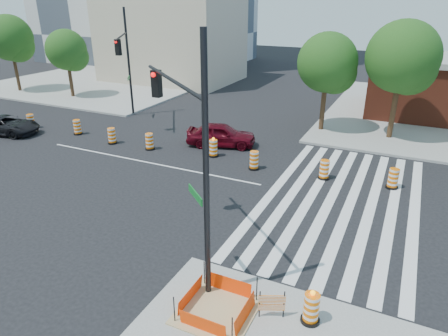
# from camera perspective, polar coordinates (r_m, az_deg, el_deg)

# --- Properties ---
(ground) EXTENTS (120.00, 120.00, 0.00)m
(ground) POSITION_cam_1_polar(r_m,az_deg,el_deg) (23.36, -10.97, 0.81)
(ground) COLOR black
(ground) RESTS_ON ground
(sidewalk_nw) EXTENTS (22.00, 22.00, 0.15)m
(sidewalk_nw) POSITION_cam_1_polar(r_m,az_deg,el_deg) (47.81, -16.03, 11.89)
(sidewalk_nw) COLOR gray
(sidewalk_nw) RESTS_ON ground
(crosswalk_east) EXTENTS (6.75, 13.50, 0.01)m
(crosswalk_east) POSITION_cam_1_polar(r_m,az_deg,el_deg) (19.43, 16.30, -4.50)
(crosswalk_east) COLOR silver
(crosswalk_east) RESTS_ON ground
(lane_centerline) EXTENTS (14.00, 0.12, 0.01)m
(lane_centerline) POSITION_cam_1_polar(r_m,az_deg,el_deg) (23.36, -10.97, 0.83)
(lane_centerline) COLOR silver
(lane_centerline) RESTS_ON ground
(excavation_pit) EXTENTS (2.20, 2.20, 0.90)m
(excavation_pit) POSITION_cam_1_polar(r_m,az_deg,el_deg) (12.54, -1.01, -19.53)
(excavation_pit) COLOR tan
(excavation_pit) RESTS_ON ground
(beige_midrise) EXTENTS (14.00, 10.00, 10.00)m
(beige_midrise) POSITION_cam_1_polar(r_m,az_deg,el_deg) (46.74, -7.49, 18.44)
(beige_midrise) COLOR #BFAE92
(beige_midrise) RESTS_ON ground
(red_coupe) EXTENTS (4.65, 2.94, 1.48)m
(red_coupe) POSITION_cam_1_polar(r_m,az_deg,el_deg) (25.30, -0.41, 4.78)
(red_coupe) COLOR #4E0612
(red_coupe) RESTS_ON ground
(dark_suv) EXTENTS (4.89, 2.97, 1.27)m
(dark_suv) POSITION_cam_1_polar(r_m,az_deg,el_deg) (31.48, -28.70, 5.42)
(dark_suv) COLOR black
(dark_suv) RESTS_ON ground
(signal_pole_se) EXTENTS (4.60, 4.06, 7.94)m
(signal_pole_se) POSITION_cam_1_polar(r_m,az_deg,el_deg) (12.26, -5.39, 4.75)
(signal_pole_se) COLOR black
(signal_pole_se) RESTS_ON ground
(signal_pole_nw) EXTENTS (3.32, 5.16, 7.95)m
(signal_pole_nw) POSITION_cam_1_polar(r_m,az_deg,el_deg) (30.73, -13.92, 15.35)
(signal_pole_nw) COLOR black
(signal_pole_nw) RESTS_ON ground
(pit_drum) EXTENTS (0.56, 0.56, 1.10)m
(pit_drum) POSITION_cam_1_polar(r_m,az_deg,el_deg) (12.23, 12.34, -19.06)
(pit_drum) COLOR black
(pit_drum) RESTS_ON ground
(barricade) EXTENTS (0.72, 0.35, 0.92)m
(barricade) POSITION_cam_1_polar(r_m,az_deg,el_deg) (12.16, 6.85, -18.61)
(barricade) COLOR orange
(barricade) RESTS_ON ground
(tree_north_a) EXTENTS (4.31, 4.31, 7.33)m
(tree_north_a) POSITION_cam_1_polar(r_m,az_deg,el_deg) (44.98, -28.17, 15.75)
(tree_north_a) COLOR #382314
(tree_north_a) RESTS_ON ground
(tree_north_b) EXTENTS (3.65, 3.64, 6.18)m
(tree_north_b) POSITION_cam_1_polar(r_m,az_deg,el_deg) (40.26, -21.48, 15.13)
(tree_north_b) COLOR #382314
(tree_north_b) RESTS_ON ground
(tree_north_c) EXTENTS (3.96, 3.96, 6.74)m
(tree_north_c) POSITION_cam_1_polar(r_m,az_deg,el_deg) (28.28, 14.60, 13.92)
(tree_north_c) COLOR #382314
(tree_north_c) RESTS_ON ground
(tree_north_d) EXTENTS (4.47, 4.47, 7.60)m
(tree_north_d) POSITION_cam_1_polar(r_m,az_deg,el_deg) (27.87, 24.17, 13.78)
(tree_north_d) COLOR #382314
(tree_north_d) RESTS_ON ground
(median_drum_0) EXTENTS (0.60, 0.60, 1.02)m
(median_drum_0) POSITION_cam_1_polar(r_m,az_deg,el_deg) (32.10, -25.85, 5.97)
(median_drum_0) COLOR black
(median_drum_0) RESTS_ON ground
(median_drum_1) EXTENTS (0.60, 0.60, 1.02)m
(median_drum_1) POSITION_cam_1_polar(r_m,az_deg,el_deg) (29.38, -20.22, 5.44)
(median_drum_1) COLOR black
(median_drum_1) RESTS_ON ground
(median_drum_2) EXTENTS (0.60, 0.60, 1.02)m
(median_drum_2) POSITION_cam_1_polar(r_m,az_deg,el_deg) (26.78, -15.72, 4.37)
(median_drum_2) COLOR black
(median_drum_2) RESTS_ON ground
(median_drum_3) EXTENTS (0.60, 0.60, 1.02)m
(median_drum_3) POSITION_cam_1_polar(r_m,az_deg,el_deg) (25.18, -10.59, 3.67)
(median_drum_3) COLOR black
(median_drum_3) RESTS_ON ground
(median_drum_4) EXTENTS (0.60, 0.60, 1.18)m
(median_drum_4) POSITION_cam_1_polar(r_m,az_deg,el_deg) (23.65, -1.52, 2.80)
(median_drum_4) COLOR black
(median_drum_4) RESTS_ON ground
(median_drum_5) EXTENTS (0.60, 0.60, 1.02)m
(median_drum_5) POSITION_cam_1_polar(r_m,az_deg,el_deg) (21.92, 4.31, 1.02)
(median_drum_5) COLOR black
(median_drum_5) RESTS_ON ground
(median_drum_6) EXTENTS (0.60, 0.60, 1.02)m
(median_drum_6) POSITION_cam_1_polar(r_m,az_deg,el_deg) (21.31, 14.12, -0.31)
(median_drum_6) COLOR black
(median_drum_6) RESTS_ON ground
(median_drum_7) EXTENTS (0.60, 0.60, 1.02)m
(median_drum_7) POSITION_cam_1_polar(r_m,az_deg,el_deg) (21.36, 22.99, -1.48)
(median_drum_7) COLOR black
(median_drum_7) RESTS_ON ground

